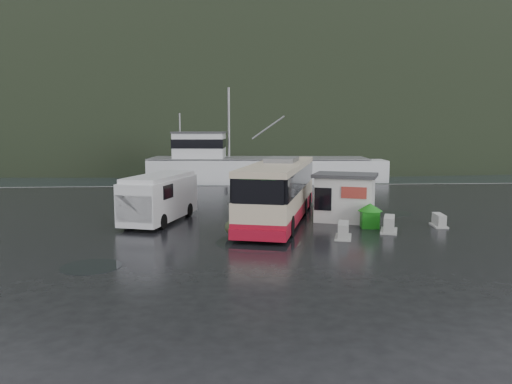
{
  "coord_description": "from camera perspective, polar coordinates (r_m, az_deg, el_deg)",
  "views": [
    {
      "loc": [
        -1.72,
        -27.42,
        5.53
      ],
      "look_at": [
        0.44,
        2.08,
        1.7
      ],
      "focal_mm": 35.0,
      "sensor_mm": 36.0,
      "label": 1
    }
  ],
  "objects": [
    {
      "name": "waste_bin_right",
      "position": [
        28.52,
        12.84,
        -3.99
      ],
      "size": [
        1.11,
        1.11,
        1.37
      ],
      "primitive_type": null,
      "rotation": [
        0.0,
        0.0,
        -0.14
      ],
      "color": "#177B15",
      "rests_on": "ground"
    },
    {
      "name": "coach_bus",
      "position": [
        29.98,
        2.64,
        -3.26
      ],
      "size": [
        6.73,
        13.59,
        3.74
      ],
      "primitive_type": null,
      "rotation": [
        0.0,
        0.0,
        -0.28
      ],
      "color": "#C8B597",
      "rests_on": "ground"
    },
    {
      "name": "fishing_trawler",
      "position": [
        56.85,
        0.27,
        1.79
      ],
      "size": [
        29.22,
        8.65,
        11.52
      ],
      "primitive_type": null,
      "rotation": [
        0.0,
        0.0,
        -0.08
      ],
      "color": "silver",
      "rests_on": "ground"
    },
    {
      "name": "jersey_barrier_c",
      "position": [
        29.95,
        20.15,
        -3.72
      ],
      "size": [
        0.9,
        1.51,
        0.71
      ],
      "primitive_type": null,
      "rotation": [
        0.0,
        0.0,
        -0.14
      ],
      "color": "#999993",
      "rests_on": "ground"
    },
    {
      "name": "waste_bin_left",
      "position": [
        28.72,
        3.12,
        -3.74
      ],
      "size": [
        1.19,
        1.19,
        1.51
      ],
      "primitive_type": null,
      "rotation": [
        0.0,
        0.0,
        -0.11
      ],
      "color": "#177B15",
      "rests_on": "ground"
    },
    {
      "name": "puddles",
      "position": [
        25.41,
        2.02,
        -5.18
      ],
      "size": [
        18.84,
        13.92,
        0.01
      ],
      "color": "black",
      "rests_on": "ground"
    },
    {
      "name": "headland",
      "position": [
        277.72,
        -1.78,
        6.23
      ],
      "size": [
        780.0,
        540.0,
        570.0
      ],
      "primitive_type": "ellipsoid",
      "color": "black",
      "rests_on": "ground"
    },
    {
      "name": "jersey_barrier_b",
      "position": [
        25.58,
        9.93,
        -5.22
      ],
      "size": [
        1.2,
        1.74,
        0.79
      ],
      "primitive_type": null,
      "rotation": [
        0.0,
        0.0,
        -0.28
      ],
      "color": "#999993",
      "rests_on": "ground"
    },
    {
      "name": "ground",
      "position": [
        28.02,
        -0.59,
        -4.0
      ],
      "size": [
        160.0,
        160.0,
        0.0
      ],
      "primitive_type": "plane",
      "color": "black",
      "rests_on": "ground"
    },
    {
      "name": "jersey_barrier_a",
      "position": [
        27.63,
        14.94,
        -4.42
      ],
      "size": [
        1.38,
        1.88,
        0.84
      ],
      "primitive_type": null,
      "rotation": [
        0.0,
        0.0,
        -0.36
      ],
      "color": "#999993",
      "rests_on": "ground"
    },
    {
      "name": "white_van",
      "position": [
        30.1,
        -10.87,
        -3.34
      ],
      "size": [
        4.24,
        7.12,
        2.82
      ],
      "primitive_type": null,
      "rotation": [
        0.0,
        0.0,
        -0.31
      ],
      "color": "silver",
      "rests_on": "ground"
    },
    {
      "name": "harbor_water",
      "position": [
        137.54,
        -3.49,
        5.06
      ],
      "size": [
        300.0,
        180.0,
        0.02
      ],
      "primitive_type": "cube",
      "color": "black",
      "rests_on": "ground"
    },
    {
      "name": "quay_edge",
      "position": [
        47.77,
        -2.1,
        0.72
      ],
      "size": [
        160.0,
        0.6,
        1.5
      ],
      "primitive_type": "cube",
      "color": "#999993",
      "rests_on": "ground"
    },
    {
      "name": "ticket_kiosk",
      "position": [
        30.33,
        10.07,
        -3.24
      ],
      "size": [
        4.38,
        3.89,
        2.83
      ],
      "primitive_type": null,
      "rotation": [
        0.0,
        0.0,
        -0.38
      ],
      "color": "silver",
      "rests_on": "ground"
    },
    {
      "name": "dome_tent",
      "position": [
        25.74,
        -1.54,
        -5.03
      ],
      "size": [
        2.44,
        2.92,
        0.99
      ],
      "primitive_type": null,
      "rotation": [
        0.0,
        0.0,
        -0.29
      ],
      "color": "#2E3620",
      "rests_on": "ground"
    }
  ]
}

